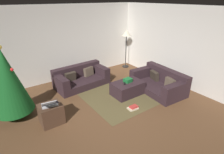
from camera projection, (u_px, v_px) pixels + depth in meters
The scene contains 14 objects.
ground_plane at pixel (110, 120), 4.50m from camera, with size 6.40×6.40×0.00m, color brown.
rear_partition at pixel (58, 44), 6.31m from camera, with size 6.40×0.12×2.60m, color silver.
corner_partition at pixel (192, 50), 5.64m from camera, with size 0.12×6.40×2.60m, color silver.
couch_left at pixel (81, 78), 6.23m from camera, with size 1.82×0.99×0.65m.
couch_right at pixel (160, 82), 5.89m from camera, with size 1.11×1.77×0.68m.
ottoman at pixel (128, 88), 5.64m from camera, with size 0.96×0.62×0.41m, color #2D1E23.
gift_box at pixel (128, 80), 5.57m from camera, with size 0.22×0.20×0.12m, color #19662D.
tv_remote at pixel (125, 83), 5.47m from camera, with size 0.05×0.16×0.02m, color black.
christmas_tree at pixel (8, 82), 4.27m from camera, with size 0.94×0.94×1.86m.
side_table at pixel (51, 114), 4.33m from camera, with size 0.52×0.44×0.50m, color #4C3323.
laptop at pixel (50, 104), 4.16m from camera, with size 0.42×0.47×0.19m.
book_stack at pixel (133, 108), 4.96m from camera, with size 0.29×0.22×0.08m.
corner_lamp at pixel (126, 36), 7.41m from camera, with size 0.36×0.36×1.59m.
area_rug at pixel (127, 94), 5.72m from camera, with size 2.60×2.00×0.01m, color brown.
Camera 1 is at (-2.10, -3.01, 2.82)m, focal length 29.09 mm.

